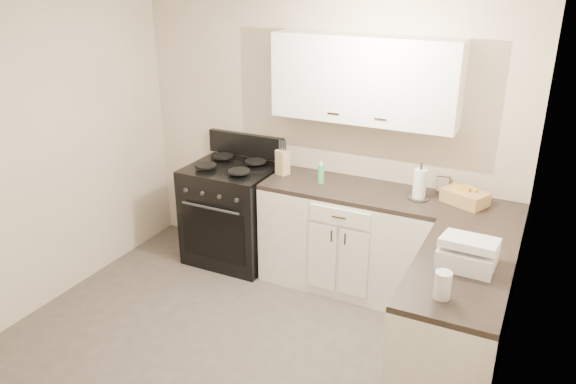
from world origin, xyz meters
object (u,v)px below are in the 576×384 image
at_px(stove, 233,215).
at_px(knife_block, 283,162).
at_px(countertop_grill, 468,256).
at_px(paper_towel, 420,184).
at_px(wicker_basket, 465,197).

height_order(stove, knife_block, knife_block).
relative_size(stove, countertop_grill, 2.86).
bearing_deg(stove, knife_block, 7.96).
bearing_deg(knife_block, countertop_grill, -6.37).
xyz_separation_m(paper_towel, countertop_grill, (0.54, -0.94, -0.06)).
relative_size(paper_towel, wicker_basket, 0.76).
xyz_separation_m(stove, wicker_basket, (2.11, 0.10, 0.53)).
relative_size(stove, wicker_basket, 2.96).
bearing_deg(countertop_grill, knife_block, 153.40).
bearing_deg(paper_towel, knife_block, 178.71).
bearing_deg(knife_block, paper_towel, 20.74).
distance_m(knife_block, wicker_basket, 1.60).
distance_m(stove, wicker_basket, 2.18).
bearing_deg(knife_block, wicker_basket, 23.22).
distance_m(knife_block, countertop_grill, 2.03).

